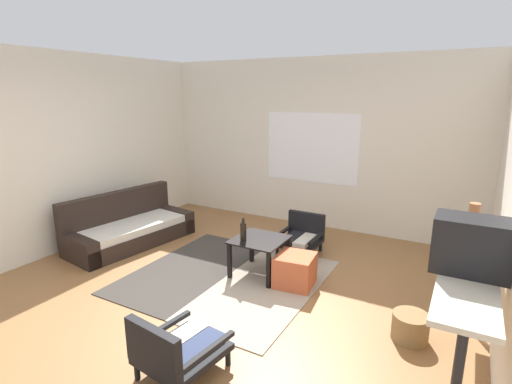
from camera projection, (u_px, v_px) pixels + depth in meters
name	position (u px, v px, depth m)	size (l,w,h in m)	color
ground_plane	(202.00, 306.00, 4.05)	(7.80, 7.80, 0.00)	olive
far_wall_with_window	(313.00, 144.00, 6.31)	(5.60, 0.13, 2.70)	silver
side_wall_left	(52.00, 154.00, 5.22)	(0.12, 6.60, 2.70)	silver
area_rug	(226.00, 277.00, 4.68)	(2.14, 2.14, 0.01)	#38332D
couch	(129.00, 229.00, 5.70)	(1.00, 1.89, 0.74)	black
coffee_table	(260.00, 246.00, 4.66)	(0.60, 0.61, 0.46)	black
armchair_by_window	(302.00, 235.00, 5.38)	(0.54, 0.54, 0.53)	black
armchair_striped_foreground	(175.00, 350.00, 2.97)	(0.61, 0.69, 0.55)	black
ottoman_orange	(295.00, 270.00, 4.44)	(0.42, 0.42, 0.37)	#BC5633
console_shelf	(467.00, 277.00, 2.96)	(0.39, 1.87, 0.88)	#B2AD9E
crt_television	(471.00, 245.00, 2.79)	(0.52, 0.32, 0.41)	black
clay_vase	(472.00, 227.00, 3.37)	(0.20, 0.20, 0.35)	#935B38
glass_bottle	(243.00, 231.00, 4.57)	(0.07, 0.07, 0.27)	black
wicker_basket	(410.00, 327.00, 3.47)	(0.32, 0.32, 0.25)	olive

